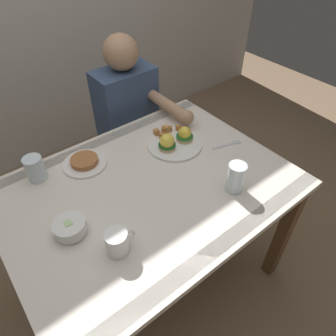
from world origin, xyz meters
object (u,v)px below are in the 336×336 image
object	(u,v)px
eggs_benedict_plate	(174,141)
water_glass_near	(36,170)
fruit_bowl	(70,227)
diner_person	(131,119)
fork	(228,144)
side_plate	(85,162)
water_glass_far	(235,179)
dining_table	(150,202)
coffee_mug	(118,242)

from	to	relation	value
eggs_benedict_plate	water_glass_near	distance (m)	0.64
water_glass_near	eggs_benedict_plate	bearing A→B (deg)	-17.20
fruit_bowl	diner_person	xyz separation A→B (m)	(0.66, 0.62, -0.12)
water_glass_near	diner_person	world-z (taller)	diner_person
fork	fruit_bowl	bearing A→B (deg)	-179.76
side_plate	fruit_bowl	bearing A→B (deg)	-124.60
eggs_benedict_plate	water_glass_far	xyz separation A→B (m)	(0.01, -0.39, 0.03)
dining_table	side_plate	bearing A→B (deg)	117.52
dining_table	fruit_bowl	xyz separation A→B (m)	(-0.36, -0.02, 0.14)
fruit_bowl	side_plate	world-z (taller)	fruit_bowl
fork	diner_person	world-z (taller)	diner_person
fork	dining_table	bearing A→B (deg)	177.91
eggs_benedict_plate	water_glass_far	distance (m)	0.39
dining_table	diner_person	bearing A→B (deg)	64.05
eggs_benedict_plate	fork	size ratio (longest dim) A/B	1.75
water_glass_far	diner_person	xyz separation A→B (m)	(0.03, 0.84, -0.15)
dining_table	fruit_bowl	world-z (taller)	fruit_bowl
coffee_mug	diner_person	distance (m)	0.98
coffee_mug	fork	world-z (taller)	coffee_mug
eggs_benedict_plate	side_plate	xyz separation A→B (m)	(-0.41, 0.14, -0.01)
dining_table	side_plate	size ratio (longest dim) A/B	6.00
diner_person	side_plate	bearing A→B (deg)	-144.85
coffee_mug	fork	xyz separation A→B (m)	(0.74, 0.18, -0.05)
fork	diner_person	bearing A→B (deg)	106.14
fork	diner_person	distance (m)	0.65
coffee_mug	side_plate	xyz separation A→B (m)	(0.12, 0.48, -0.04)
eggs_benedict_plate	side_plate	bearing A→B (deg)	160.90
fork	water_glass_near	world-z (taller)	water_glass_near
coffee_mug	water_glass_near	size ratio (longest dim) A/B	1.00
fruit_bowl	diner_person	distance (m)	0.91
dining_table	coffee_mug	world-z (taller)	coffee_mug
dining_table	fork	xyz separation A→B (m)	(0.47, -0.02, 0.11)
fork	water_glass_far	xyz separation A→B (m)	(-0.20, -0.22, 0.06)
coffee_mug	water_glass_near	world-z (taller)	water_glass_near
eggs_benedict_plate	diner_person	bearing A→B (deg)	85.96
eggs_benedict_plate	fork	xyz separation A→B (m)	(0.21, -0.16, -0.02)
eggs_benedict_plate	fruit_bowl	xyz separation A→B (m)	(-0.62, -0.17, 0.00)
fruit_bowl	water_glass_far	size ratio (longest dim) A/B	0.90
water_glass_far	coffee_mug	bearing A→B (deg)	175.06
fruit_bowl	side_plate	size ratio (longest dim) A/B	0.60
water_glass_near	diner_person	distance (m)	0.71
fruit_bowl	diner_person	world-z (taller)	diner_person
coffee_mug	fruit_bowl	bearing A→B (deg)	119.33
eggs_benedict_plate	water_glass_far	bearing A→B (deg)	-89.05
dining_table	diner_person	size ratio (longest dim) A/B	1.05
diner_person	water_glass_near	bearing A→B (deg)	-157.60
water_glass_near	diner_person	size ratio (longest dim) A/B	0.10
fruit_bowl	fork	world-z (taller)	fruit_bowl
eggs_benedict_plate	diner_person	xyz separation A→B (m)	(0.03, 0.45, -0.12)
fruit_bowl	fork	size ratio (longest dim) A/B	0.78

